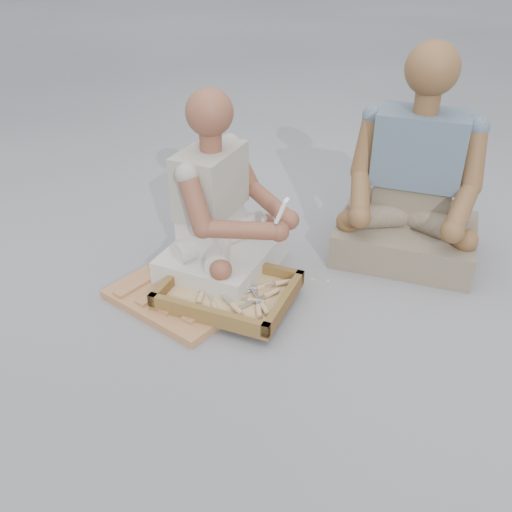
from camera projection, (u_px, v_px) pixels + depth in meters
The scene contains 33 objects.
ground at pixel (246, 331), 2.21m from camera, with size 60.00×60.00×0.00m, color gray.
carved_panel at pixel (175, 298), 2.36m from camera, with size 0.53×0.35×0.04m, color #A3633F.
tool_tray at pixel (229, 292), 2.33m from camera, with size 0.56×0.47×0.07m.
chisel_0 at pixel (214, 306), 2.24m from camera, with size 0.17×0.16×0.02m.
chisel_1 at pixel (258, 308), 2.22m from camera, with size 0.14×0.19×0.02m.
chisel_2 at pixel (267, 295), 2.29m from camera, with size 0.10×0.21×0.02m.
chisel_3 at pixel (259, 288), 2.34m from camera, with size 0.13×0.20×0.02m.
chisel_4 at pixel (226, 268), 2.45m from camera, with size 0.08×0.22×0.02m.
chisel_5 at pixel (278, 283), 2.36m from camera, with size 0.17×0.17×0.02m.
chisel_6 at pixel (263, 306), 2.22m from camera, with size 0.18×0.16×0.02m.
chisel_7 at pixel (251, 300), 2.27m from camera, with size 0.22×0.06×0.02m.
chisel_8 at pixel (234, 306), 2.22m from camera, with size 0.20×0.12×0.02m.
chisel_9 at pixel (201, 295), 2.29m from camera, with size 0.10×0.21×0.02m.
chisel_10 at pixel (212, 283), 2.35m from camera, with size 0.12×0.20×0.02m.
chisel_11 at pixel (246, 272), 2.42m from camera, with size 0.15×0.19×0.02m.
wood_chip_0 at pixel (258, 280), 2.50m from camera, with size 0.02×0.01×0.00m, color tan.
wood_chip_1 at pixel (206, 283), 2.49m from camera, with size 0.02×0.01×0.00m, color tan.
wood_chip_2 at pixel (195, 265), 2.61m from camera, with size 0.02×0.01×0.00m, color tan.
wood_chip_3 at pixel (259, 335), 2.19m from camera, with size 0.02×0.01×0.00m, color tan.
wood_chip_4 at pixel (184, 314), 2.30m from camera, with size 0.02×0.01×0.00m, color tan.
wood_chip_5 at pixel (206, 281), 2.50m from camera, with size 0.02×0.01×0.00m, color tan.
wood_chip_6 at pixel (211, 281), 2.50m from camera, with size 0.02×0.01×0.00m, color tan.
wood_chip_7 at pixel (209, 329), 2.21m from camera, with size 0.02×0.01×0.00m, color tan.
wood_chip_8 at pixel (328, 281), 2.50m from camera, with size 0.02×0.01×0.00m, color tan.
wood_chip_9 at pixel (312, 280), 2.51m from camera, with size 0.02×0.01×0.00m, color tan.
wood_chip_10 at pixel (256, 300), 2.38m from camera, with size 0.02×0.01×0.00m, color tan.
wood_chip_11 at pixel (170, 292), 2.43m from camera, with size 0.02×0.01×0.00m, color tan.
wood_chip_12 at pixel (125, 310), 2.32m from camera, with size 0.02×0.01×0.00m, color tan.
wood_chip_13 at pixel (170, 320), 2.26m from camera, with size 0.02×0.01×0.00m, color tan.
wood_chip_14 at pixel (297, 291), 2.44m from camera, with size 0.02×0.01×0.00m, color tan.
craftsman at pixel (220, 216), 2.43m from camera, with size 0.56×0.56×0.82m.
companion at pixel (413, 191), 2.55m from camera, with size 0.69×0.59×0.96m.
mobile_phone at pixel (282, 211), 2.22m from camera, with size 0.06×0.05×0.10m.
Camera 1 is at (0.88, -1.49, 1.40)m, focal length 40.00 mm.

